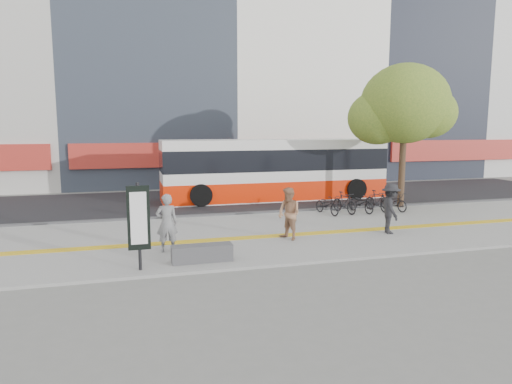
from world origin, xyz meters
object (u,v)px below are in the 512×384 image
object	(u,v)px
bus	(275,171)
pedestrian_tan	(289,214)
street_tree	(403,106)
pedestrian_dark	(391,208)
bench	(202,253)
signboard	(139,219)
seated_woman	(167,223)

from	to	relation	value
bus	pedestrian_tan	world-z (taller)	bus
street_tree	pedestrian_dark	size ratio (longest dim) A/B	3.75
bench	signboard	world-z (taller)	signboard
bench	street_tree	distance (m)	12.23
bench	pedestrian_tan	world-z (taller)	pedestrian_tan
signboard	pedestrian_tan	xyz separation A→B (m)	(4.62, 1.94, -0.46)
bench	pedestrian_dark	size ratio (longest dim) A/B	0.95
pedestrian_dark	street_tree	bearing A→B (deg)	-20.88
bus	street_tree	bearing A→B (deg)	-38.53
street_tree	seated_woman	world-z (taller)	street_tree
bench	pedestrian_dark	distance (m)	6.77
signboard	street_tree	xyz separation A→B (m)	(11.38, 6.33, 3.15)
signboard	pedestrian_dark	distance (m)	8.38
seated_woman	pedestrian_tan	size ratio (longest dim) A/B	1.01
street_tree	pedestrian_tan	size ratio (longest dim) A/B	3.81
seated_woman	street_tree	bearing A→B (deg)	-152.87
bench	bus	world-z (taller)	bus
signboard	seated_woman	bearing A→B (deg)	62.55
pedestrian_tan	pedestrian_dark	world-z (taller)	pedestrian_dark
street_tree	bus	xyz separation A→B (m)	(-4.62, 3.68, -3.07)
signboard	pedestrian_tan	bearing A→B (deg)	22.84
signboard	street_tree	bearing A→B (deg)	29.07
bench	street_tree	size ratio (longest dim) A/B	0.25
signboard	pedestrian_tan	size ratio (longest dim) A/B	1.33
bench	seated_woman	size ratio (longest dim) A/B	0.96
pedestrian_tan	pedestrian_dark	xyz separation A→B (m)	(3.55, -0.10, 0.01)
bus	seated_woman	world-z (taller)	bus
bench	signboard	bearing A→B (deg)	-169.19
pedestrian_tan	pedestrian_dark	distance (m)	3.55
seated_woman	pedestrian_dark	world-z (taller)	pedestrian_dark
seated_woman	pedestrian_dark	size ratio (longest dim) A/B	0.99
bench	street_tree	world-z (taller)	street_tree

